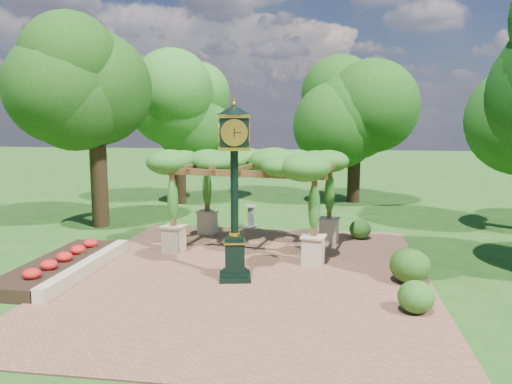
# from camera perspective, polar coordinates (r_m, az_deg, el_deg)

# --- Properties ---
(ground) EXTENTS (120.00, 120.00, 0.00)m
(ground) POSITION_cam_1_polar(r_m,az_deg,el_deg) (13.43, -1.62, -10.89)
(ground) COLOR #1E4714
(ground) RESTS_ON ground
(brick_plaza) EXTENTS (10.00, 12.00, 0.04)m
(brick_plaza) POSITION_cam_1_polar(r_m,az_deg,el_deg) (14.36, -0.90, -9.51)
(brick_plaza) COLOR brown
(brick_plaza) RESTS_ON ground
(border_wall) EXTENTS (0.35, 5.00, 0.40)m
(border_wall) POSITION_cam_1_polar(r_m,az_deg,el_deg) (15.27, -18.70, -8.16)
(border_wall) COLOR #C6B793
(border_wall) RESTS_ON ground
(flower_bed) EXTENTS (1.50, 5.00, 0.36)m
(flower_bed) POSITION_cam_1_polar(r_m,az_deg,el_deg) (15.70, -21.64, -7.93)
(flower_bed) COLOR red
(flower_bed) RESTS_ON ground
(pedestal_clock) EXTENTS (1.13, 1.13, 4.85)m
(pedestal_clock) POSITION_cam_1_polar(r_m,az_deg,el_deg) (13.39, -2.49, 1.81)
(pedestal_clock) COLOR black
(pedestal_clock) RESTS_ON brick_plaza
(pergola) EXTENTS (5.91, 4.23, 3.42)m
(pergola) POSITION_cam_1_polar(r_m,az_deg,el_deg) (16.82, -0.22, 2.86)
(pergola) COLOR #BCAA8B
(pergola) RESTS_ON brick_plaza
(sundial) EXTENTS (0.66, 0.66, 0.90)m
(sundial) POSITION_cam_1_polar(r_m,az_deg,el_deg) (20.51, -0.60, -2.97)
(sundial) COLOR gray
(sundial) RESTS_ON ground
(shrub_front) EXTENTS (1.10, 1.10, 0.75)m
(shrub_front) POSITION_cam_1_polar(r_m,az_deg,el_deg) (12.16, 17.82, -11.33)
(shrub_front) COLOR #265719
(shrub_front) RESTS_ON brick_plaza
(shrub_mid) EXTENTS (1.28, 1.28, 0.97)m
(shrub_mid) POSITION_cam_1_polar(r_m,az_deg,el_deg) (14.19, 17.18, -8.00)
(shrub_mid) COLOR #214914
(shrub_mid) RESTS_ON brick_plaza
(shrub_back) EXTENTS (0.79, 0.79, 0.71)m
(shrub_back) POSITION_cam_1_polar(r_m,az_deg,el_deg) (18.82, 11.81, -4.18)
(shrub_back) COLOR #265719
(shrub_back) RESTS_ON brick_plaza
(tree_west_near) EXTENTS (4.69, 4.69, 8.64)m
(tree_west_near) POSITION_cam_1_polar(r_m,az_deg,el_deg) (21.36, -17.97, 12.02)
(tree_west_near) COLOR #352415
(tree_west_near) RESTS_ON ground
(tree_west_far) EXTENTS (3.97, 3.97, 7.03)m
(tree_west_far) POSITION_cam_1_polar(r_m,az_deg,el_deg) (26.31, -8.84, 9.14)
(tree_west_far) COLOR black
(tree_west_far) RESTS_ON ground
(tree_north) EXTENTS (4.35, 4.35, 6.98)m
(tree_north) POSITION_cam_1_polar(r_m,az_deg,el_deg) (27.01, 11.31, 8.99)
(tree_north) COLOR #302013
(tree_north) RESTS_ON ground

